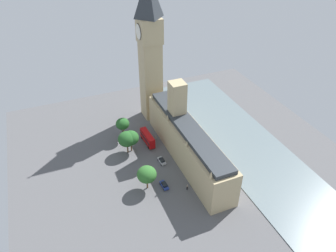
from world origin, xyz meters
name	(u,v)px	position (x,y,z in m)	size (l,w,h in m)	color
ground_plane	(182,159)	(0.00, 0.00, 0.00)	(127.37, 127.37, 0.00)	#565659
river_thames	(242,142)	(-27.76, 0.00, 0.12)	(29.70, 114.64, 0.25)	slate
parliament_building	(187,140)	(-1.99, -0.97, 8.27)	(10.48, 57.37, 28.47)	tan
clock_tower	(150,49)	(-0.31, -34.98, 32.81)	(9.33, 9.33, 63.33)	tan
double_decker_bus_far_end	(148,138)	(8.97, -15.25, 2.63)	(3.10, 10.62, 4.75)	#B20C0F
car_silver_kerbside	(162,161)	(8.11, -1.51, 0.89)	(2.05, 4.61, 1.74)	#B7B7BC
car_blue_leading	(164,185)	(12.12, 10.94, 0.89)	(2.06, 4.60, 1.74)	navy
pedestrian_by_river_gate	(187,188)	(5.20, 15.26, 0.68)	(0.61, 0.53, 1.52)	black
pedestrian_midblock	(187,186)	(4.73, 14.55, 0.70)	(0.53, 0.62, 1.57)	gray
pedestrian_corner	(156,137)	(4.85, -16.55, 0.75)	(0.70, 0.67, 1.68)	gray
plane_tree_under_trees	(123,124)	(17.32, -22.16, 7.48)	(5.64, 5.64, 9.93)	brown
plane_tree_opposite_hall	(147,174)	(17.79, 9.03, 6.43)	(6.85, 6.85, 9.36)	brown
plane_tree_trailing	(131,138)	(16.75, -13.00, 6.45)	(6.63, 6.63, 9.29)	brown
plane_tree_near_tower	(127,139)	(18.38, -12.73, 6.53)	(7.04, 7.04, 9.54)	brown
street_lamp_slot_10	(122,128)	(17.50, -23.62, 4.67)	(0.56, 0.56, 6.74)	black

